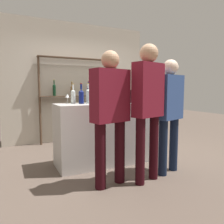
{
  "coord_description": "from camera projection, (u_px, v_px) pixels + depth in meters",
  "views": [
    {
      "loc": [
        -1.6,
        -3.3,
        1.25
      ],
      "look_at": [
        0.0,
        0.0,
        0.86
      ],
      "focal_mm": 35.0,
      "sensor_mm": 36.0,
      "label": 1
    }
  ],
  "objects": [
    {
      "name": "counter_bottle_1",
      "position": [
        150.0,
        94.0,
        3.89
      ],
      "size": [
        0.08,
        0.08,
        0.36
      ],
      "color": "black",
      "rests_on": "bar_counter"
    },
    {
      "name": "ice_bucket",
      "position": [
        127.0,
        96.0,
        3.78
      ],
      "size": [
        0.23,
        0.23,
        0.22
      ],
      "color": "black",
      "rests_on": "bar_counter"
    },
    {
      "name": "counter_bottle_2",
      "position": [
        81.0,
        96.0,
        3.47
      ],
      "size": [
        0.08,
        0.08,
        0.33
      ],
      "color": "#0F1956",
      "rests_on": "bar_counter"
    },
    {
      "name": "customer_left",
      "position": [
        110.0,
        109.0,
        2.75
      ],
      "size": [
        0.53,
        0.32,
        1.72
      ],
      "rotation": [
        0.0,
        0.0,
        1.79
      ],
      "color": "black",
      "rests_on": "ground_plane"
    },
    {
      "name": "counter_bottle_4",
      "position": [
        88.0,
        95.0,
        3.59
      ],
      "size": [
        0.08,
        0.08,
        0.33
      ],
      "color": "silver",
      "rests_on": "bar_counter"
    },
    {
      "name": "counter_bottle_3",
      "position": [
        92.0,
        95.0,
        3.5
      ],
      "size": [
        0.07,
        0.07,
        0.36
      ],
      "color": "silver",
      "rests_on": "bar_counter"
    },
    {
      "name": "server_behind_counter",
      "position": [
        100.0,
        103.0,
        4.61
      ],
      "size": [
        0.46,
        0.29,
        1.63
      ],
      "rotation": [
        0.0,
        0.0,
        -1.82
      ],
      "color": "black",
      "rests_on": "ground_plane"
    },
    {
      "name": "counter_bottle_0",
      "position": [
        73.0,
        96.0,
        3.51
      ],
      "size": [
        0.07,
        0.07,
        0.32
      ],
      "color": "silver",
      "rests_on": "bar_counter"
    },
    {
      "name": "customer_center",
      "position": [
        148.0,
        102.0,
        2.86
      ],
      "size": [
        0.48,
        0.31,
        1.83
      ],
      "rotation": [
        0.0,
        0.0,
        1.85
      ],
      "color": "black",
      "rests_on": "ground_plane"
    },
    {
      "name": "bar_counter",
      "position": [
        112.0,
        133.0,
        3.73
      ],
      "size": [
        1.88,
        0.61,
        1.01
      ],
      "primitive_type": "cube",
      "color": "#B7B2AD",
      "rests_on": "ground_plane"
    },
    {
      "name": "customer_right",
      "position": [
        169.0,
        108.0,
        3.19
      ],
      "size": [
        0.49,
        0.33,
        1.67
      ],
      "rotation": [
        0.0,
        0.0,
        1.88
      ],
      "color": "#121C33",
      "rests_on": "ground_plane"
    },
    {
      "name": "ground_plane",
      "position": [
        112.0,
        161.0,
        3.78
      ],
      "size": [
        16.0,
        16.0,
        0.0
      ],
      "primitive_type": "plane",
      "color": "brown"
    },
    {
      "name": "cork_jar",
      "position": [
        110.0,
        100.0,
        3.45
      ],
      "size": [
        0.1,
        0.1,
        0.13
      ],
      "color": "silver",
      "rests_on": "bar_counter"
    },
    {
      "name": "wine_glass",
      "position": [
        67.0,
        96.0,
        3.48
      ],
      "size": [
        0.07,
        0.07,
        0.16
      ],
      "color": "silver",
      "rests_on": "bar_counter"
    },
    {
      "name": "back_wall",
      "position": [
        78.0,
        83.0,
        5.33
      ],
      "size": [
        3.48,
        0.12,
        2.8
      ],
      "primitive_type": "cube",
      "color": "#B2A899",
      "rests_on": "ground_plane"
    },
    {
      "name": "back_shelf",
      "position": [
        80.0,
        87.0,
        5.19
      ],
      "size": [
        1.92,
        0.18,
        1.97
      ],
      "color": "#4C3828",
      "rests_on": "ground_plane"
    }
  ]
}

